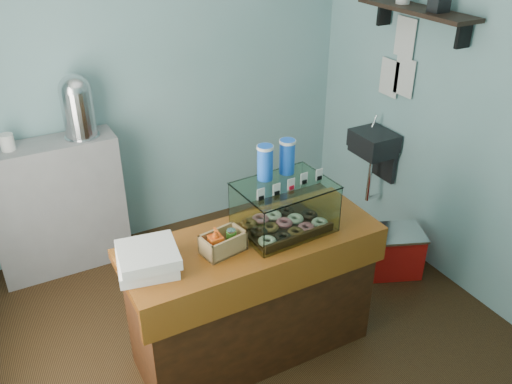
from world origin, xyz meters
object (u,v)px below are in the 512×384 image
display_case (282,203)px  red_cooler (394,251)px  counter (253,296)px  coffee_urn (77,105)px

display_case → red_cooler: display_case is taller
counter → red_cooler: counter is taller
coffee_urn → red_cooler: (2.03, -1.35, -1.16)m
counter → display_case: 0.65m
counter → display_case: size_ratio=2.74×
counter → display_case: (0.23, 0.04, 0.61)m
counter → coffee_urn: size_ratio=3.31×
counter → red_cooler: 1.45m
counter → display_case: display_case is taller
red_cooler → display_case: bearing=-148.6°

